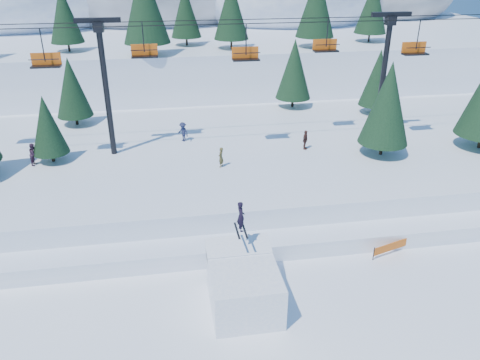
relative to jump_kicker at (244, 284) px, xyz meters
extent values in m
plane|color=white|center=(1.39, -1.63, -1.29)|extent=(160.00, 160.00, 0.00)
cube|color=white|center=(1.39, 16.37, -0.04)|extent=(70.00, 22.00, 2.50)
cube|color=white|center=(1.39, 6.37, -0.74)|extent=(70.00, 6.00, 1.10)
cube|color=white|center=(1.39, 66.37, 1.71)|extent=(110.00, 60.00, 6.00)
cylinder|color=black|center=(-4.81, 38.07, 5.43)|extent=(0.26, 0.26, 1.45)
cone|color=#19371D|center=(-4.81, 38.07, 10.60)|extent=(5.38, 5.38, 8.90)
cylinder|color=black|center=(5.52, 40.96, 5.29)|extent=(0.26, 0.26, 1.17)
cone|color=#19371D|center=(5.52, 40.96, 9.48)|extent=(4.35, 4.35, 7.20)
cylinder|color=black|center=(16.13, 40.14, 5.37)|extent=(0.26, 0.26, 1.32)
cone|color=#19371D|center=(16.13, 40.14, 10.07)|extent=(4.89, 4.89, 8.09)
cylinder|color=black|center=(-14.48, 42.25, 5.24)|extent=(0.26, 0.26, 1.07)
cone|color=#19371D|center=(-14.48, 42.25, 9.07)|extent=(3.98, 3.98, 6.59)
cylinder|color=black|center=(24.85, 42.97, 5.28)|extent=(0.26, 0.26, 1.15)
cone|color=#19371D|center=(24.85, 42.97, 9.40)|extent=(4.28, 4.28, 7.07)
cylinder|color=black|center=(0.09, 44.24, 5.24)|extent=(0.26, 0.26, 1.05)
cone|color=#19371D|center=(0.09, 44.24, 9.00)|extent=(3.92, 3.92, 6.48)
cube|color=white|center=(0.00, -0.13, -0.11)|extent=(3.49, 4.31, 2.36)
cube|color=white|center=(0.00, 1.72, 1.12)|extent=(3.49, 1.51, 0.84)
imported|color=black|center=(0.10, 1.47, 3.24)|extent=(0.50, 0.67, 1.68)
cube|color=black|center=(-0.10, 1.47, 2.39)|extent=(0.11, 1.65, 0.03)
cube|color=black|center=(0.30, 1.47, 2.39)|extent=(0.11, 1.65, 0.03)
cylinder|color=black|center=(-7.61, 16.37, 6.21)|extent=(0.44, 0.44, 10.00)
cube|color=black|center=(-7.61, 16.37, 11.31)|extent=(3.20, 0.35, 0.35)
cube|color=black|center=(-7.61, 16.37, 10.86)|extent=(0.70, 0.70, 0.70)
cylinder|color=black|center=(14.39, 16.37, 6.21)|extent=(0.44, 0.44, 10.00)
cube|color=black|center=(14.39, 16.37, 11.31)|extent=(3.20, 0.35, 0.35)
cube|color=black|center=(14.39, 16.37, 10.86)|extent=(0.70, 0.70, 0.70)
cylinder|color=black|center=(3.39, 15.17, 11.01)|extent=(46.00, 0.06, 0.06)
cylinder|color=black|center=(3.39, 17.57, 11.01)|extent=(46.00, 0.06, 0.06)
cylinder|color=black|center=(-11.30, 15.17, 9.91)|extent=(0.08, 0.08, 2.20)
cube|color=black|center=(-11.30, 15.17, 8.46)|extent=(2.00, 0.75, 0.12)
cube|color=#DA5A11|center=(-11.30, 15.55, 8.91)|extent=(2.00, 0.10, 0.85)
cylinder|color=black|center=(-11.30, 14.82, 9.01)|extent=(2.00, 0.06, 0.06)
cylinder|color=black|center=(-4.61, 17.57, 9.91)|extent=(0.08, 0.08, 2.20)
cube|color=black|center=(-4.61, 17.57, 8.46)|extent=(2.00, 0.75, 0.12)
cube|color=#DA5A11|center=(-4.61, 17.95, 8.91)|extent=(2.00, 0.10, 0.85)
cylinder|color=black|center=(-4.61, 17.22, 9.01)|extent=(2.00, 0.06, 0.06)
cylinder|color=black|center=(2.79, 15.17, 9.91)|extent=(0.08, 0.08, 2.20)
cube|color=black|center=(2.79, 15.17, 8.46)|extent=(2.00, 0.75, 0.12)
cube|color=#DA5A11|center=(2.79, 15.55, 8.91)|extent=(2.00, 0.10, 0.85)
cylinder|color=black|center=(2.79, 14.82, 9.01)|extent=(2.00, 0.06, 0.06)
cylinder|color=black|center=(9.76, 17.57, 9.91)|extent=(0.08, 0.08, 2.20)
cube|color=black|center=(9.76, 17.57, 8.46)|extent=(2.00, 0.75, 0.12)
cube|color=#DA5A11|center=(9.76, 17.95, 8.91)|extent=(2.00, 0.10, 0.85)
cylinder|color=black|center=(9.76, 17.22, 9.01)|extent=(2.00, 0.06, 0.06)
cylinder|color=black|center=(16.22, 15.17, 9.91)|extent=(0.08, 0.08, 2.20)
cube|color=black|center=(16.22, 15.17, 8.46)|extent=(2.00, 0.75, 0.12)
cube|color=#DA5A11|center=(16.22, 15.55, 8.91)|extent=(2.00, 0.10, 0.85)
cylinder|color=black|center=(16.22, 14.82, 9.01)|extent=(2.00, 0.06, 0.06)
cylinder|color=black|center=(21.76, 12.72, 1.80)|extent=(0.26, 0.26, 1.18)
cylinder|color=black|center=(17.11, 22.85, 1.65)|extent=(0.26, 0.26, 0.87)
cone|color=#19371D|center=(17.11, 22.85, 4.77)|extent=(3.25, 3.25, 5.37)
cylinder|color=black|center=(-11.53, 24.14, 1.64)|extent=(0.26, 0.26, 0.87)
cone|color=#19371D|center=(-11.53, 24.14, 4.73)|extent=(3.21, 3.21, 5.31)
cylinder|color=black|center=(9.71, 26.34, 1.69)|extent=(0.26, 0.26, 0.96)
cone|color=#19371D|center=(9.71, 26.34, 5.12)|extent=(3.57, 3.57, 5.91)
cylinder|color=black|center=(-12.07, 15.53, 1.57)|extent=(0.26, 0.26, 0.72)
cone|color=#19371D|center=(-12.07, 15.53, 4.13)|extent=(2.67, 2.67, 4.41)
cylinder|color=black|center=(13.19, 12.68, 1.72)|extent=(0.26, 0.26, 1.02)
cone|color=#19371D|center=(13.19, 12.68, 5.37)|extent=(3.80, 3.80, 6.28)
imported|color=brown|center=(0.44, 12.39, 1.97)|extent=(0.60, 0.67, 1.53)
imported|color=#372035|center=(-13.28, 15.12, 2.05)|extent=(0.74, 0.90, 1.68)
imported|color=#492922|center=(7.60, 14.75, 2.01)|extent=(0.87, 0.99, 1.60)
imported|color=#1F2442|center=(-2.02, 18.20, 2.04)|extent=(1.17, 1.20, 1.66)
cylinder|color=black|center=(8.44, 2.62, -0.84)|extent=(0.06, 0.06, 0.90)
cylinder|color=black|center=(11.11, 3.45, -0.84)|extent=(0.06, 0.06, 0.90)
cube|color=#DA5A11|center=(9.78, 3.04, -0.74)|extent=(2.69, 0.87, 0.55)
cylinder|color=black|center=(8.66, 3.74, -0.84)|extent=(0.06, 0.06, 0.90)
cylinder|color=black|center=(11.45, 3.57, -0.84)|extent=(0.06, 0.06, 0.90)
cube|color=#DA5A11|center=(10.06, 3.65, -0.74)|extent=(2.80, 0.21, 0.55)
camera|label=1|loc=(-3.39, -19.20, 15.43)|focal=35.00mm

